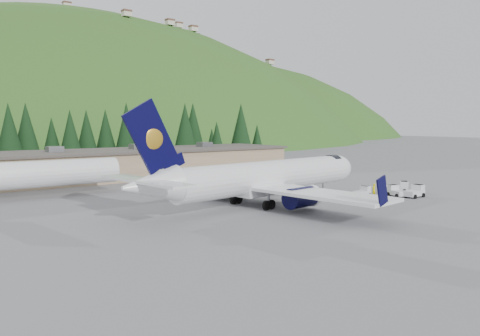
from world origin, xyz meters
name	(u,v)px	position (x,y,z in m)	size (l,w,h in m)	color
ground	(269,204)	(0.00, 0.00, 0.00)	(600.00, 600.00, 0.00)	slate
airliner	(263,178)	(-1.08, -0.13, 3.29)	(37.26, 35.05, 12.36)	white
second_airliner	(11,175)	(-24.92, 22.00, 3.32)	(27.50, 11.00, 10.05)	white
baggage_tug_a	(362,192)	(13.72, -3.48, 0.64)	(2.79, 1.79, 1.44)	silver
baggage_tug_b	(399,187)	(21.44, -3.89, 0.72)	(3.12, 3.26, 1.61)	silver
baggage_tug_c	(396,191)	(17.87, -5.86, 0.66)	(2.34, 3.07, 1.48)	silver
terminal_building	(112,164)	(-5.01, 38.00, 2.62)	(71.00, 17.00, 6.10)	#8E745A
baggage_tug_d	(415,192)	(19.15, -7.94, 0.74)	(3.17, 1.98, 1.66)	silver
ramp_worker	(374,190)	(15.48, -3.99, 0.87)	(0.63, 0.41, 1.73)	#E5E000
tree_line	(52,132)	(-8.82, 61.55, 8.01)	(112.62, 17.41, 14.28)	black
hills	(100,289)	(53.34, 207.38, -82.80)	(614.00, 330.00, 300.00)	#2D4F17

